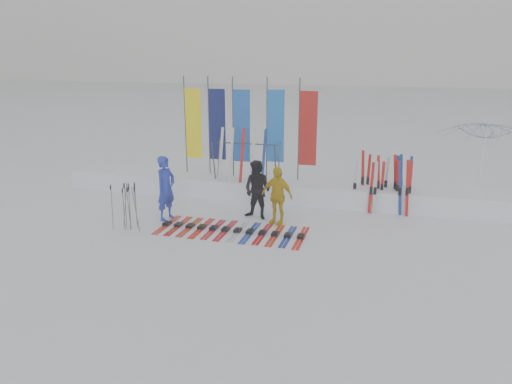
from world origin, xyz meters
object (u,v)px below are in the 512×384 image
(ski_row, at_px, (232,230))
(ski_rack, at_px, (246,156))
(person_yellow, at_px, (277,195))
(tent_canopy, at_px, (483,161))
(person_blue, at_px, (166,188))
(person_black, at_px, (257,190))

(ski_row, xyz_separation_m, ski_rack, (-0.50, 3.03, 1.35))
(person_yellow, height_order, ski_rack, ski_rack)
(person_yellow, distance_m, tent_canopy, 6.83)
(person_blue, height_order, tent_canopy, tent_canopy)
(tent_canopy, xyz_separation_m, ski_row, (-6.63, -4.73, -1.24))
(person_blue, distance_m, tent_canopy, 9.69)
(person_black, xyz_separation_m, tent_canopy, (6.28, 3.51, 0.45))
(person_blue, height_order, person_yellow, person_blue)
(ski_row, distance_m, ski_rack, 3.35)
(person_black, bearing_deg, person_yellow, -11.08)
(ski_rack, bearing_deg, person_black, -64.60)
(person_black, relative_size, tent_canopy, 0.58)
(person_black, height_order, ski_rack, ski_rack)
(ski_rack, bearing_deg, person_blue, -121.51)
(ski_row, bearing_deg, person_blue, 167.14)
(tent_canopy, bearing_deg, person_yellow, -146.03)
(person_blue, height_order, ski_row, person_blue)
(person_blue, relative_size, ski_rack, 0.88)
(person_yellow, distance_m, ski_rack, 2.64)
(person_blue, distance_m, person_black, 2.54)
(tent_canopy, bearing_deg, person_black, -150.79)
(person_yellow, height_order, tent_canopy, tent_canopy)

